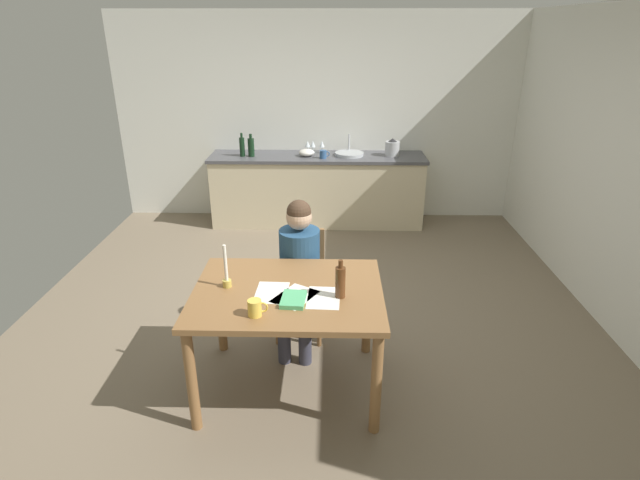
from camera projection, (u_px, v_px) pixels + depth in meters
The scene contains 23 objects.
ground_plane at pixel (311, 311), 4.64m from camera, with size 5.20×5.20×0.04m, color #7A6B56.
wall_back at pixel (318, 118), 6.51m from camera, with size 5.20×0.12×2.60m, color silver.
wall_right at pixel (630, 174), 4.07m from camera, with size 0.12×5.20×2.60m, color silver.
kitchen_counter at pixel (318, 189), 6.52m from camera, with size 2.72×0.64×0.90m.
dining_table at pixel (288, 304), 3.39m from camera, with size 1.27×0.99×0.78m.
chair_at_table at pixel (301, 277), 4.13m from camera, with size 0.42×0.42×0.89m.
person_seated at pixel (299, 266), 3.93m from camera, with size 0.34×0.60×1.19m.
coffee_mug at pixel (255, 308), 3.04m from camera, with size 0.13×0.09×0.11m.
candlestick at pixel (226, 275), 3.36m from camera, with size 0.06×0.06×0.31m.
book_magazine at pixel (293, 300), 3.21m from camera, with size 0.15×0.21×0.03m, color #54BB78.
paper_letter at pixel (272, 293), 3.32m from camera, with size 0.21×0.30×0.00m, color white.
paper_bill at pixel (324, 298), 3.25m from camera, with size 0.21×0.30×0.00m, color white.
paper_envelope at pixel (295, 296), 3.27m from camera, with size 0.21×0.30×0.00m, color white.
wine_bottle_on_table at pixel (340, 282), 3.22m from camera, with size 0.07×0.07×0.26m.
sink_unit at pixel (349, 154), 6.33m from camera, with size 0.36×0.36×0.24m.
bottle_oil at pixel (242, 146), 6.25m from camera, with size 0.06×0.06×0.29m.
bottle_vinegar at pixel (251, 147), 6.25m from camera, with size 0.08×0.08×0.28m.
mixing_bowl at pixel (307, 153), 6.29m from camera, with size 0.20×0.20×0.09m, color white.
stovetop_kettle at pixel (392, 148), 6.28m from camera, with size 0.18×0.18×0.22m.
wine_glass_near_sink at pixel (322, 144), 6.43m from camera, with size 0.07×0.07×0.15m.
wine_glass_by_kettle at pixel (313, 144), 6.44m from camera, with size 0.07×0.07×0.15m.
wine_glass_back_left at pixel (308, 144), 6.44m from camera, with size 0.07×0.07×0.15m.
teacup_on_counter at pixel (323, 154), 6.18m from camera, with size 0.12×0.09×0.10m.
Camera 1 is at (0.18, -4.01, 2.41)m, focal length 28.18 mm.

